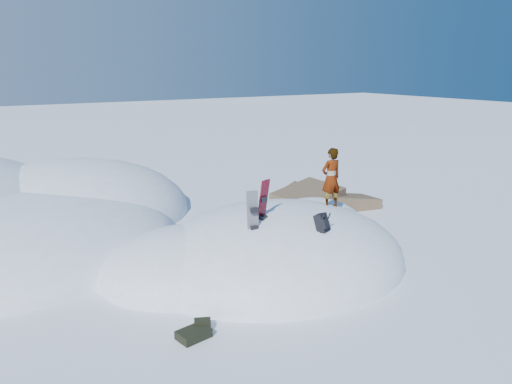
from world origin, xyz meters
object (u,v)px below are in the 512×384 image
snowboard_dark (253,221)px  person (331,178)px  backpack (322,223)px  snowboard_red (262,210)px

snowboard_dark → person: 2.96m
snowboard_dark → backpack: size_ratio=2.89×
snowboard_dark → person: size_ratio=0.86×
snowboard_red → snowboard_dark: 0.54m
backpack → person: 2.14m
snowboard_dark → person: bearing=27.6°
snowboard_red → snowboard_dark: bearing=-166.0°
snowboard_dark → backpack: 1.58m
backpack → person: size_ratio=0.30×
backpack → person: person is taller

